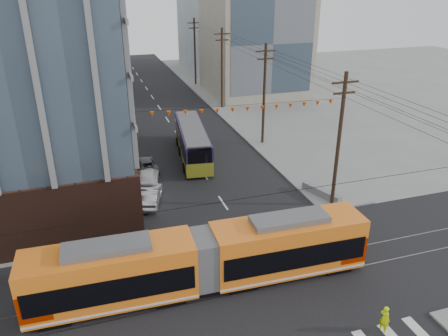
{
  "coord_description": "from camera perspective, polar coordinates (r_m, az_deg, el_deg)",
  "views": [
    {
      "loc": [
        -9.77,
        -16.54,
        17.46
      ],
      "look_at": [
        -1.13,
        10.24,
        4.94
      ],
      "focal_mm": 35.0,
      "sensor_mm": 36.0,
      "label": 1
    }
  ],
  "objects": [
    {
      "name": "pedestrian",
      "position": [
        25.81,
        20.25,
        -18.0
      ],
      "size": [
        0.53,
        0.67,
        1.62
      ],
      "primitive_type": "imported",
      "rotation": [
        0.0,
        0.0,
        1.83
      ],
      "color": "#DDFF0C",
      "rests_on": "ground"
    },
    {
      "name": "bg_bldg_ne_far",
      "position": [
        89.6,
        0.32,
        17.28
      ],
      "size": [
        16.0,
        16.0,
        14.0
      ],
      "primitive_type": "cube",
      "color": "#8C99A5",
      "rests_on": "ground"
    },
    {
      "name": "bg_bldg_nw_far",
      "position": [
        88.96,
        -21.6,
        17.61
      ],
      "size": [
        16.0,
        18.0,
        20.0
      ],
      "primitive_type": "cube",
      "color": "gray",
      "rests_on": "ground"
    },
    {
      "name": "utility_pole_far",
      "position": [
        75.76,
        -3.82,
        14.85
      ],
      "size": [
        0.3,
        0.3,
        11.0
      ],
      "primitive_type": "cylinder",
      "color": "black",
      "rests_on": "ground"
    },
    {
      "name": "bg_bldg_ne_near",
      "position": [
        70.14,
        4.01,
        16.18
      ],
      "size": [
        14.0,
        14.0,
        16.0
      ],
      "primitive_type": "cube",
      "color": "gray",
      "rests_on": "ground"
    },
    {
      "name": "parked_car_grey",
      "position": [
        42.94,
        -10.24,
        0.48
      ],
      "size": [
        2.27,
        4.51,
        1.22
      ],
      "primitive_type": "imported",
      "rotation": [
        0.0,
        0.0,
        3.2
      ],
      "color": "#4E4F53",
      "rests_on": "ground"
    },
    {
      "name": "parked_car_silver",
      "position": [
        36.64,
        -9.64,
        -3.57
      ],
      "size": [
        2.74,
        4.62,
        1.44
      ],
      "primitive_type": "imported",
      "rotation": [
        0.0,
        0.0,
        2.84
      ],
      "color": "#A7A8AD",
      "rests_on": "ground"
    },
    {
      "name": "streetcar",
      "position": [
        26.45,
        -2.67,
        -11.92
      ],
      "size": [
        20.39,
        3.51,
        3.91
      ],
      "primitive_type": null,
      "rotation": [
        0.0,
        0.0,
        -0.03
      ],
      "color": "orange",
      "rests_on": "ground"
    },
    {
      "name": "city_bus",
      "position": [
        45.23,
        -4.15,
        3.5
      ],
      "size": [
        4.03,
        12.05,
        3.35
      ],
      "primitive_type": null,
      "rotation": [
        0.0,
        0.0,
        -0.13
      ],
      "color": "#241540",
      "rests_on": "ground"
    },
    {
      "name": "jersey_barrier",
      "position": [
        38.14,
        12.61,
        -3.22
      ],
      "size": [
        2.18,
        4.01,
        0.79
      ],
      "primitive_type": "cube",
      "rotation": [
        0.0,
        0.0,
        0.35
      ],
      "color": "gray",
      "rests_on": "ground"
    },
    {
      "name": "parked_car_white",
      "position": [
        39.87,
        -9.98,
        -1.25
      ],
      "size": [
        2.89,
        5.16,
        1.41
      ],
      "primitive_type": "imported",
      "rotation": [
        0.0,
        0.0,
        2.95
      ],
      "color": "silver",
      "rests_on": "ground"
    },
    {
      "name": "bg_bldg_nw_near",
      "position": [
        69.44,
        -24.59,
        14.92
      ],
      "size": [
        18.0,
        16.0,
        18.0
      ],
      "primitive_type": "cube",
      "color": "#8C99A5",
      "rests_on": "ground"
    },
    {
      "name": "ground",
      "position": [
        25.96,
        9.88,
        -18.72
      ],
      "size": [
        160.0,
        160.0,
        0.0
      ],
      "primitive_type": "plane",
      "color": "slate"
    }
  ]
}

